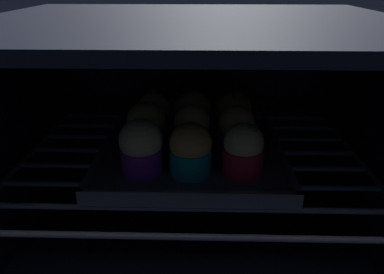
# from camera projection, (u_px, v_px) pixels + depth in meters

# --- Properties ---
(oven_cavity) EXTENTS (0.59, 0.47, 0.37)m
(oven_cavity) POSITION_uv_depth(u_px,v_px,m) (193.00, 129.00, 0.61)
(oven_cavity) COLOR black
(oven_cavity) RESTS_ON ground
(oven_rack) EXTENTS (0.55, 0.42, 0.01)m
(oven_rack) POSITION_uv_depth(u_px,v_px,m) (192.00, 159.00, 0.58)
(oven_rack) COLOR #444756
(oven_rack) RESTS_ON oven_cavity
(baking_tray) EXTENTS (0.28, 0.28, 0.02)m
(baking_tray) POSITION_uv_depth(u_px,v_px,m) (192.00, 152.00, 0.58)
(baking_tray) COLOR #4C4C51
(baking_tray) RESTS_ON oven_rack
(muffin_row0_col0) EXTENTS (0.06, 0.06, 0.08)m
(muffin_row0_col0) POSITION_uv_depth(u_px,v_px,m) (141.00, 147.00, 0.50)
(muffin_row0_col0) COLOR #7A238C
(muffin_row0_col0) RESTS_ON baking_tray
(muffin_row0_col1) EXTENTS (0.06, 0.06, 0.08)m
(muffin_row0_col1) POSITION_uv_depth(u_px,v_px,m) (193.00, 150.00, 0.49)
(muffin_row0_col1) COLOR #0C8C84
(muffin_row0_col1) RESTS_ON baking_tray
(muffin_row0_col2) EXTENTS (0.06, 0.06, 0.08)m
(muffin_row0_col2) POSITION_uv_depth(u_px,v_px,m) (243.00, 150.00, 0.50)
(muffin_row0_col2) COLOR red
(muffin_row0_col2) RESTS_ON baking_tray
(muffin_row1_col0) EXTENTS (0.06, 0.06, 0.08)m
(muffin_row1_col0) POSITION_uv_depth(u_px,v_px,m) (147.00, 127.00, 0.56)
(muffin_row1_col0) COLOR #0C8C84
(muffin_row1_col0) RESTS_ON baking_tray
(muffin_row1_col1) EXTENTS (0.06, 0.06, 0.08)m
(muffin_row1_col1) POSITION_uv_depth(u_px,v_px,m) (193.00, 129.00, 0.56)
(muffin_row1_col1) COLOR #1928B7
(muffin_row1_col1) RESTS_ON baking_tray
(muffin_row1_col2) EXTENTS (0.06, 0.06, 0.08)m
(muffin_row1_col2) POSITION_uv_depth(u_px,v_px,m) (236.00, 130.00, 0.56)
(muffin_row1_col2) COLOR #7A238C
(muffin_row1_col2) RESTS_ON baking_tray
(muffin_row2_col0) EXTENTS (0.06, 0.06, 0.08)m
(muffin_row2_col0) POSITION_uv_depth(u_px,v_px,m) (154.00, 113.00, 0.63)
(muffin_row2_col0) COLOR #0C8C84
(muffin_row2_col0) RESTS_ON baking_tray
(muffin_row2_col1) EXTENTS (0.06, 0.06, 0.08)m
(muffin_row2_col1) POSITION_uv_depth(u_px,v_px,m) (192.00, 113.00, 0.63)
(muffin_row2_col1) COLOR #7A238C
(muffin_row2_col1) RESTS_ON baking_tray
(muffin_row2_col2) EXTENTS (0.06, 0.06, 0.08)m
(muffin_row2_col2) POSITION_uv_depth(u_px,v_px,m) (233.00, 113.00, 0.62)
(muffin_row2_col2) COLOR #1928B7
(muffin_row2_col2) RESTS_ON baking_tray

